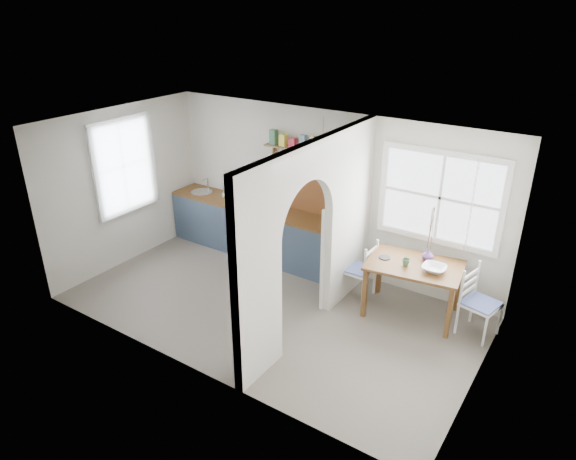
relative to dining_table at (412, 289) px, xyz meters
The scene contains 26 objects.
floor 2.04m from the dining_table, 150.02° to the right, with size 5.80×3.20×0.01m, color #6D6556.
ceiling 2.98m from the dining_table, 150.02° to the right, with size 5.80×3.20×0.01m, color silver.
walls 2.20m from the dining_table, 150.02° to the right, with size 5.81×3.21×2.60m.
partition 1.76m from the dining_table, 137.68° to the right, with size 0.12×3.20×2.60m.
kitchen_window 4.88m from the dining_table, 167.73° to the right, with size 0.10×1.16×1.50m, color white, non-canonical shape.
nook_window 1.33m from the dining_table, 83.58° to the left, with size 1.76×0.10×1.30m, color white, non-canonical shape.
counter 2.89m from the dining_table, behind, with size 3.50×0.60×0.90m.
sink 4.21m from the dining_table, behind, with size 0.40×0.40×0.02m, color silver.
backsplash 2.24m from the dining_table, 163.56° to the left, with size 1.65×0.03×0.90m, color brown.
shelf 2.57m from the dining_table, 165.89° to the left, with size 1.75×0.20×0.21m.
pendant_lamp 2.18m from the dining_table, behind, with size 0.26×0.26×0.16m, color #EEE7CB.
utensil_rail 1.55m from the dining_table, behind, with size 0.02×0.02×0.50m, color silver.
dining_table is the anchor object (origin of this frame).
chair_left 0.85m from the dining_table, behind, with size 0.41×0.41×0.91m, color white, non-canonical shape.
chair_right 0.93m from the dining_table, ahead, with size 0.44×0.44×0.96m, color white, non-canonical shape.
kettle 1.43m from the dining_table, behind, with size 0.17×0.14×0.21m, color white, non-canonical shape.
mug_a 3.50m from the dining_table, behind, with size 0.10×0.10×0.09m, color white.
mug_b 3.67m from the dining_table, behind, with size 0.13×0.13×0.10m, color silver.
knife_block 3.14m from the dining_table, behind, with size 0.11×0.15×0.23m, color black.
jar 2.92m from the dining_table, behind, with size 0.11×0.11×0.18m, color #6F6654.
towel_magenta 1.16m from the dining_table, behind, with size 0.02×0.03×0.60m, color #B92578.
towel_orange 1.17m from the dining_table, behind, with size 0.02×0.03×0.55m, color #D76000.
bowl 0.52m from the dining_table, ahead, with size 0.32×0.32×0.08m, color white.
table_cup 0.47m from the dining_table, 130.89° to the right, with size 0.11×0.11×0.10m, color #46724B.
plate 0.59m from the dining_table, behind, with size 0.16×0.16×0.01m, color black.
vase 0.53m from the dining_table, 62.48° to the left, with size 0.16×0.16×0.17m, color #5A356E.
Camera 1 is at (3.71, -5.12, 4.13)m, focal length 32.00 mm.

